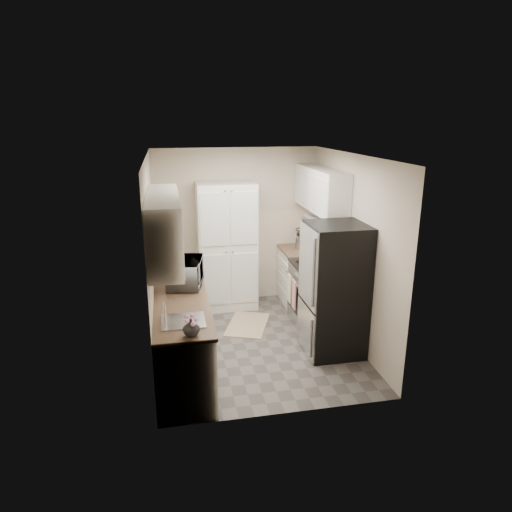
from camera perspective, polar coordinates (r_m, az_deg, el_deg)
The scene contains 16 objects.
ground at distance 6.34m, azimuth -0.05°, elevation -10.68°, with size 3.20×3.20×0.00m, color #56514C.
room_shell at distance 5.76m, azimuth -0.21°, elevation 3.75°, with size 2.64×3.24×2.52m.
pantry_cabinet at distance 7.15m, azimuth -3.65°, elevation 1.17°, with size 0.90×0.55×2.00m, color silver.
base_cabinet_left at distance 5.67m, azimuth -9.19°, elevation -9.48°, with size 0.60×2.30×0.88m, color silver.
countertop_left at distance 5.48m, azimuth -9.42°, elevation -5.16°, with size 0.63×2.33×0.04m, color brown.
base_cabinet_right at distance 7.45m, azimuth 5.67°, elevation -2.76°, with size 0.60×0.80×0.88m, color silver.
countertop_right at distance 7.31m, azimuth 5.78°, elevation 0.64°, with size 0.63×0.83×0.04m, color brown.
electric_range at distance 6.72m, azimuth 7.51°, elevation -4.71°, with size 0.71×0.78×1.13m.
refrigerator at distance 5.88m, azimuth 9.79°, elevation -4.16°, with size 0.70×0.72×1.70m, color #B7B7BC.
microwave at distance 5.76m, azimuth -8.85°, elevation -2.06°, with size 0.60×0.41×0.33m, color silver.
wine_bottle at distance 6.32m, azimuth -9.67°, elevation -0.65°, with size 0.07×0.07×0.27m, color black.
flower_vase at distance 4.48m, azimuth -8.11°, elevation -8.81°, with size 0.16×0.16×0.17m, color silver.
cutting_board at distance 6.40m, azimuth -9.63°, elevation -0.50°, with size 0.02×0.20×0.26m, color #307F2E.
toaster_oven at distance 7.42m, azimuth 6.27°, elevation 1.92°, with size 0.30×0.38×0.22m, color #ABABB0.
fruit_basket at distance 7.36m, azimuth 6.16°, elevation 3.21°, with size 0.30×0.30×0.13m, color #F36701, non-canonical shape.
kitchen_mat at distance 6.82m, azimuth -1.05°, elevation -8.54°, with size 0.54×0.86×0.01m, color tan.
Camera 1 is at (-1.08, -5.51, 2.94)m, focal length 32.00 mm.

